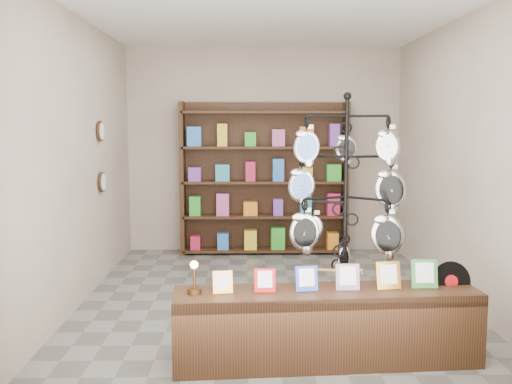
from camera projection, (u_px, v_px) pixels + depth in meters
ground at (271, 300)px, 6.13m from camera, size 5.00×5.00×0.00m
room_envelope at (271, 127)px, 5.91m from camera, size 5.00×5.00×5.00m
display_tree at (346, 197)px, 4.97m from camera, size 1.10×1.03×2.15m
front_shelf at (326, 326)px, 4.49m from camera, size 2.42×0.66×0.84m
back_shelving at (264, 183)px, 8.28m from camera, size 2.42×0.36×2.20m
wall_clocks at (101, 157)px, 6.71m from camera, size 0.03×0.24×0.84m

